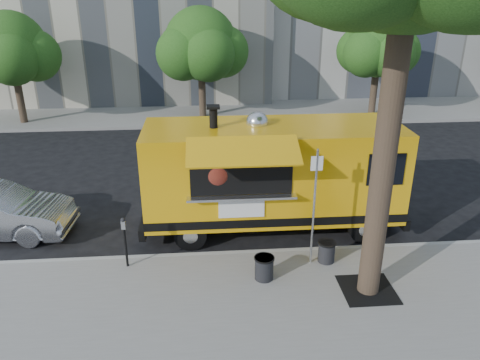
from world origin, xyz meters
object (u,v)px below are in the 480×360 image
object	(u,v)px
sign_post	(314,201)
far_tree_a	(11,48)
far_tree_c	(379,45)
far_tree_b	(201,44)
parking_meter	(125,237)
trash_bin_left	(327,251)
food_truck	(272,174)
trash_bin_right	(264,267)

from	to	relation	value
sign_post	far_tree_a	bearing A→B (deg)	129.83
far_tree_c	far_tree_a	bearing A→B (deg)	-179.68
sign_post	far_tree_b	bearing A→B (deg)	100.15
far_tree_a	parking_meter	size ratio (longest dim) A/B	4.01
far_tree_c	trash_bin_left	xyz separation A→B (m)	(-6.05, -13.94, -3.28)
parking_meter	trash_bin_left	distance (m)	4.98
far_tree_a	far_tree_c	bearing A→B (deg)	0.32
food_truck	far_tree_c	bearing A→B (deg)	59.04
parking_meter	food_truck	size ratio (longest dim) A/B	0.18
parking_meter	food_truck	world-z (taller)	food_truck
far_tree_a	sign_post	bearing A→B (deg)	-50.17
far_tree_c	parking_meter	bearing A→B (deg)	-128.66
far_tree_b	food_truck	world-z (taller)	far_tree_b
far_tree_b	food_truck	bearing A→B (deg)	-81.39
sign_post	food_truck	xyz separation A→B (m)	(-0.71, 2.12, -0.14)
parking_meter	trash_bin_right	xyz separation A→B (m)	(3.30, -0.80, -0.52)
parking_meter	trash_bin_left	world-z (taller)	parking_meter
far_tree_a	far_tree_b	xyz separation A→B (m)	(9.00, 0.40, 0.06)
far_tree_a	far_tree_b	distance (m)	9.01
trash_bin_right	trash_bin_left	bearing A→B (deg)	20.20
far_tree_b	food_truck	distance (m)	12.45
sign_post	food_truck	world-z (taller)	food_truck
far_tree_a	far_tree_c	distance (m)	18.00
far_tree_b	trash_bin_left	size ratio (longest dim) A/B	10.19
food_truck	trash_bin_left	distance (m)	2.70
far_tree_a	trash_bin_right	world-z (taller)	far_tree_a
parking_meter	sign_post	bearing A→B (deg)	-2.52
parking_meter	trash_bin_right	size ratio (longest dim) A/B	2.32
far_tree_c	sign_post	world-z (taller)	far_tree_c
far_tree_b	parking_meter	xyz separation A→B (m)	(-2.00, -14.05, -2.85)
far_tree_a	far_tree_c	world-z (taller)	far_tree_a
far_tree_a	trash_bin_right	bearing A→B (deg)	-54.52
far_tree_c	trash_bin_left	bearing A→B (deg)	-113.46
sign_post	trash_bin_left	distance (m)	1.46
trash_bin_left	sign_post	bearing A→B (deg)	-178.56
parking_meter	trash_bin_right	distance (m)	3.43
food_truck	trash_bin_right	size ratio (longest dim) A/B	12.79
trash_bin_right	far_tree_b	bearing A→B (deg)	94.99
trash_bin_left	far_tree_a	bearing A→B (deg)	130.81
far_tree_c	food_truck	size ratio (longest dim) A/B	0.71
trash_bin_left	food_truck	bearing A→B (deg)	117.84
food_truck	trash_bin_left	world-z (taller)	food_truck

